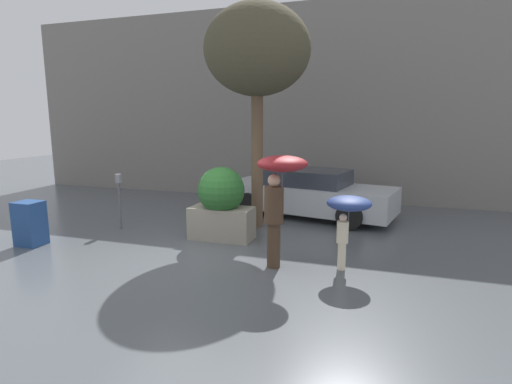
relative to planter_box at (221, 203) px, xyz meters
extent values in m
plane|color=#51565B|center=(-0.18, -1.54, -0.79)|extent=(40.00, 40.00, 0.00)
cube|color=gray|center=(-0.18, 4.96, 2.21)|extent=(18.00, 0.30, 6.00)
cube|color=gray|center=(0.00, 0.00, -0.44)|extent=(1.34, 0.65, 0.69)
sphere|color=#286028|center=(0.00, 0.00, 0.27)|extent=(0.99, 0.99, 0.99)
cylinder|color=#473323|center=(1.50, -1.28, -0.39)|extent=(0.23, 0.23, 0.79)
cylinder|color=#473323|center=(1.50, -1.28, 0.31)|extent=(0.33, 0.33, 0.62)
sphere|color=tan|center=(1.50, -1.28, 0.73)|extent=(0.21, 0.21, 0.21)
cylinder|color=#4C4C51|center=(1.64, -1.31, 0.68)|extent=(0.02, 0.02, 0.67)
ellipsoid|color=maroon|center=(1.64, -1.31, 1.02)|extent=(0.83, 0.83, 0.27)
cylinder|color=beige|center=(2.63, -1.04, -0.55)|extent=(0.14, 0.14, 0.47)
cylinder|color=beige|center=(2.63, -1.04, -0.13)|extent=(0.20, 0.20, 0.37)
sphere|color=beige|center=(2.63, -1.04, 0.12)|extent=(0.13, 0.13, 0.13)
cylinder|color=#4C4C51|center=(2.71, -1.01, 0.13)|extent=(0.02, 0.02, 0.48)
ellipsoid|color=navy|center=(2.71, -1.01, 0.37)|extent=(0.74, 0.74, 0.24)
cube|color=#B7BCC1|center=(1.37, 2.69, -0.28)|extent=(4.66, 2.54, 0.66)
cube|color=#2D333D|center=(1.37, 2.69, 0.25)|extent=(2.24, 1.79, 0.40)
cylinder|color=black|center=(-0.15, 2.15, -0.47)|extent=(0.66, 0.34, 0.62)
cylinder|color=black|center=(0.20, 3.78, -0.47)|extent=(0.66, 0.34, 0.62)
cylinder|color=black|center=(2.53, 1.59, -0.47)|extent=(0.66, 0.34, 0.62)
cylinder|color=black|center=(2.88, 3.22, -0.47)|extent=(0.66, 0.34, 0.62)
cylinder|color=brown|center=(0.42, 1.17, 0.91)|extent=(0.27, 0.27, 3.39)
ellipsoid|color=#4C4733|center=(0.42, 1.17, 3.26)|extent=(2.37, 2.37, 2.02)
cylinder|color=#595B60|center=(-2.58, 0.04, -0.24)|extent=(0.05, 0.05, 1.09)
cylinder|color=gray|center=(-2.58, 0.04, 0.40)|extent=(0.14, 0.14, 0.20)
cube|color=navy|center=(-3.52, -1.59, -0.34)|extent=(0.50, 0.44, 0.90)
camera|label=1|loc=(3.23, -7.63, 1.72)|focal=28.00mm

